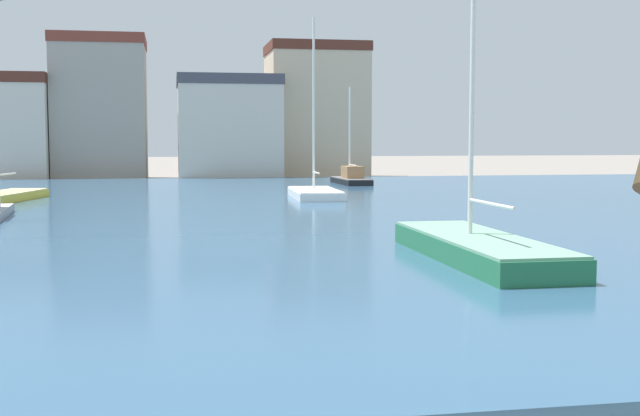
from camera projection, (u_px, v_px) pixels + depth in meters
The scene contains 8 objects.
harbor_water at pixel (172, 212), 34.47m from camera, with size 76.70×53.76×0.33m, color #2D5170.
sailboat_black at pixel (350, 181), 53.22m from camera, with size 1.77×5.86×6.62m.
sailboat_green at pixel (466, 250), 20.36m from camera, with size 2.04×8.63×7.10m.
sailboat_white at pixel (313, 195), 40.82m from camera, with size 2.33×6.35×9.21m.
townhouse_end_terrace at pixel (16, 128), 63.06m from camera, with size 5.62×8.13×8.18m.
townhouse_corner_house at pixel (101, 108), 64.53m from camera, with size 7.20×6.89×11.32m.
townhouse_wide_warehouse at pixel (229, 128), 64.17m from camera, with size 8.06×6.83×8.18m.
townhouse_narrow_midrow at pixel (316, 111), 68.09m from camera, with size 8.13×6.71×11.14m.
Camera 1 is at (-0.00, -1.36, 3.24)m, focal length 45.60 mm.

